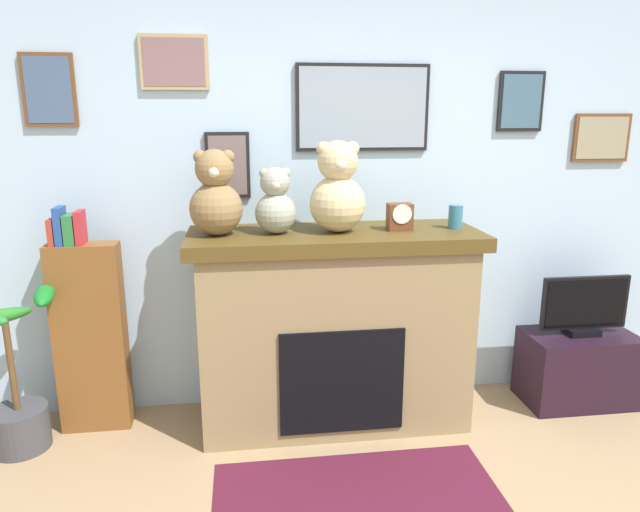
{
  "coord_description": "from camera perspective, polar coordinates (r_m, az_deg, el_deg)",
  "views": [
    {
      "loc": [
        -0.69,
        -1.54,
        1.84
      ],
      "look_at": [
        -0.25,
        1.64,
        1.04
      ],
      "focal_mm": 32.14,
      "sensor_mm": 36.0,
      "label": 1
    }
  ],
  "objects": [
    {
      "name": "teddy_bear_cream",
      "position": [
        3.24,
        1.76,
        6.45
      ],
      "size": [
        0.32,
        0.32,
        0.51
      ],
      "color": "#CDBB86",
      "rests_on": "fireplace"
    },
    {
      "name": "mantel_clock",
      "position": [
        3.34,
        7.95,
        3.9
      ],
      "size": [
        0.14,
        0.1,
        0.16
      ],
      "color": "brown",
      "rests_on": "fireplace"
    },
    {
      "name": "back_wall",
      "position": [
        3.65,
        3.21,
        5.55
      ],
      "size": [
        5.2,
        0.15,
        2.6
      ],
      "color": "#B0CFE9",
      "rests_on": "ground_plane"
    },
    {
      "name": "potted_plant",
      "position": [
        3.68,
        -27.97,
        -12.32
      ],
      "size": [
        0.55,
        0.53,
        0.93
      ],
      "color": "#3F3F44",
      "rests_on": "ground_plane"
    },
    {
      "name": "teddy_bear_brown",
      "position": [
        3.21,
        -4.46,
        5.19
      ],
      "size": [
        0.23,
        0.23,
        0.37
      ],
      "color": "#9BA08D",
      "rests_on": "fireplace"
    },
    {
      "name": "bookshelf",
      "position": [
        3.63,
        -21.95,
        -7.09
      ],
      "size": [
        0.39,
        0.16,
        1.34
      ],
      "color": "brown",
      "rests_on": "ground_plane"
    },
    {
      "name": "candle_jar",
      "position": [
        3.45,
        13.33,
        3.82
      ],
      "size": [
        0.08,
        0.08,
        0.14
      ],
      "primitive_type": "cylinder",
      "color": "teal",
      "rests_on": "fireplace"
    },
    {
      "name": "fireplace",
      "position": [
        3.46,
        1.41,
        -7.08
      ],
      "size": [
        1.68,
        0.65,
        1.19
      ],
      "color": "#8E7750",
      "rests_on": "ground_plane"
    },
    {
      "name": "teddy_bear_grey",
      "position": [
        3.2,
        -10.35,
        5.8
      ],
      "size": [
        0.29,
        0.29,
        0.47
      ],
      "color": "olive",
      "rests_on": "fireplace"
    },
    {
      "name": "television",
      "position": [
        4.01,
        24.83,
        -4.62
      ],
      "size": [
        0.57,
        0.14,
        0.38
      ],
      "color": "black",
      "rests_on": "tv_stand"
    },
    {
      "name": "tv_stand",
      "position": [
        4.15,
        24.22,
        -10.1
      ],
      "size": [
        0.69,
        0.4,
        0.47
      ],
      "primitive_type": "cube",
      "color": "black",
      "rests_on": "ground_plane"
    }
  ]
}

